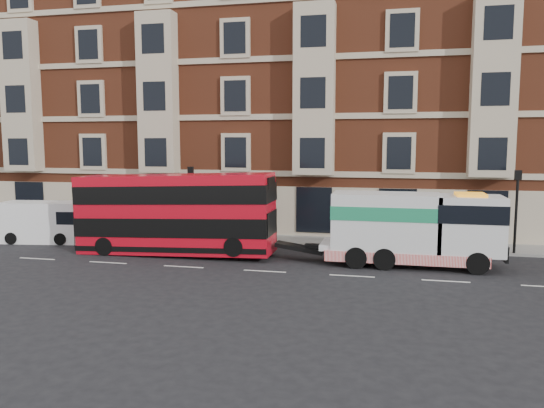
{
  "coord_description": "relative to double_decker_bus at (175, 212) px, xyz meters",
  "views": [
    {
      "loc": [
        5.61,
        -23.3,
        5.92
      ],
      "look_at": [
        -0.56,
        4.0,
        2.67
      ],
      "focal_mm": 35.0,
      "sensor_mm": 36.0,
      "label": 1
    }
  ],
  "objects": [
    {
      "name": "box_van",
      "position": [
        -9.15,
        1.6,
        -1.06
      ],
      "size": [
        4.86,
        2.52,
        2.41
      ],
      "rotation": [
        0.0,
        0.0,
        0.15
      ],
      "color": "white",
      "rests_on": "ground"
    },
    {
      "name": "sidewalk",
      "position": [
        5.5,
        4.92,
        -2.18
      ],
      "size": [
        90.0,
        3.0,
        0.15
      ],
      "primitive_type": "cube",
      "color": "slate",
      "rests_on": "ground"
    },
    {
      "name": "double_decker_bus",
      "position": [
        0.0,
        0.0,
        0.0
      ],
      "size": [
        10.5,
        2.41,
        4.25
      ],
      "color": "red",
      "rests_on": "ground"
    },
    {
      "name": "lamp_post_east",
      "position": [
        17.5,
        3.62,
        0.43
      ],
      "size": [
        0.35,
        0.15,
        4.35
      ],
      "color": "black",
      "rests_on": "sidewalk"
    },
    {
      "name": "victorian_terrace",
      "position": [
        6.0,
        12.42,
        7.81
      ],
      "size": [
        45.0,
        12.0,
        20.4
      ],
      "color": "brown",
      "rests_on": "ground"
    },
    {
      "name": "pedestrian",
      "position": [
        -1.46,
        5.0,
        -1.19
      ],
      "size": [
        0.77,
        0.62,
        1.83
      ],
      "primitive_type": "imported",
      "rotation": [
        0.0,
        0.0,
        -0.32
      ],
      "color": "#241C38",
      "rests_on": "sidewalk"
    },
    {
      "name": "lamp_post_west",
      "position": [
        -0.5,
        3.62,
        0.43
      ],
      "size": [
        0.35,
        0.15,
        4.35
      ],
      "color": "black",
      "rests_on": "sidewalk"
    },
    {
      "name": "ground",
      "position": [
        5.5,
        -2.58,
        -2.25
      ],
      "size": [
        120.0,
        120.0,
        0.0
      ],
      "primitive_type": "plane",
      "color": "black",
      "rests_on": "ground"
    },
    {
      "name": "tow_truck",
      "position": [
        12.05,
        0.0,
        -0.39
      ],
      "size": [
        8.4,
        2.48,
        3.5
      ],
      "color": "silver",
      "rests_on": "ground"
    }
  ]
}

